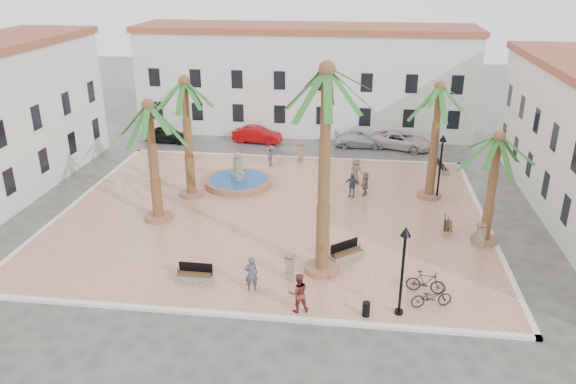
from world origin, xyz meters
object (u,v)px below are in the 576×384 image
lamppost_s (404,256)px  pedestrian_fountain_b (352,185)px  bench_ne (442,169)px  palm_nw (185,95)px  bench_se (346,255)px  bollard_n (300,152)px  palm_ne (439,100)px  pedestrian_north (271,156)px  car_silver (359,140)px  pedestrian_east (365,183)px  car_white (401,140)px  bench_e (447,228)px  car_red (257,135)px  palm_sw (149,120)px  bollard_e (481,235)px  pedestrian_fountain_a (355,170)px  bicycle_b (426,282)px  bench_s (195,277)px  lamppost_e (441,156)px  litter_bin (366,309)px  palm_s (326,93)px  cyclist_a (251,274)px  bollard_se (290,267)px  fountain (238,180)px  bicycle_a (431,297)px  car_black (167,135)px  palm_e (497,151)px  cyclist_b (298,293)px

lamppost_s → pedestrian_fountain_b: (-2.43, 13.30, -2.08)m
bench_ne → palm_nw: bearing=102.7°
bench_se → lamppost_s: 5.86m
bollard_n → palm_ne: bearing=-32.8°
pedestrian_north → car_silver: size_ratio=0.38×
pedestrian_east → car_white: (2.99, 11.13, -0.26)m
bench_e → car_red: bearing=48.6°
palm_sw → bollard_e: size_ratio=5.57×
bench_ne → pedestrian_fountain_a: size_ratio=0.90×
palm_ne → bicycle_b: bearing=-96.6°
palm_sw → bench_s: 9.98m
bench_s → bench_e: bearing=29.5°
lamppost_e → litter_bin: size_ratio=6.44×
bench_s → palm_s: bearing=17.3°
bench_e → bicycle_b: bicycle_b is taller
lamppost_s → pedestrian_fountain_b: 13.68m
bench_e → cyclist_a: size_ratio=0.94×
bench_se → bollard_se: size_ratio=1.42×
bollard_e → bollard_se: bearing=-154.8°
bicycle_b → car_silver: bearing=17.5°
fountain → bench_ne: fountain is taller
lamppost_s → lamppost_e: bearing=76.8°
bicycle_a → car_black: (-20.21, 23.31, 0.04)m
bicycle_a → pedestrian_fountain_b: (-3.89, 12.56, 0.32)m
lamppost_s → bollard_se: size_ratio=3.38×
palm_nw → pedestrian_fountain_b: 12.27m
palm_ne → palm_nw: bearing=-173.4°
palm_e → car_black: 29.32m
palm_nw → bicycle_b: bearing=-35.4°
pedestrian_north → cyclist_a: bearing=-154.7°
litter_bin → car_white: car_white is taller
bench_e → lamppost_s: (-3.22, -8.67, 2.67)m
lamppost_e → bicycle_b: 12.09m
bench_ne → pedestrian_north: pedestrian_north is taller
lamppost_s → pedestrian_fountain_a: size_ratio=2.27×
bollard_se → bollard_e: size_ratio=0.95×
bench_ne → lamppost_e: bearing=160.7°
bench_s → pedestrian_east: 14.78m
palm_sw → palm_s: bearing=-25.6°
bench_e → litter_bin: size_ratio=2.43×
pedestrian_fountain_a → car_black: pedestrian_fountain_a is taller
palm_e → bollard_e: bearing=-119.5°
palm_ne → pedestrian_fountain_a: size_ratio=4.11×
pedestrian_fountain_a → car_red: bearing=99.0°
cyclist_b → pedestrian_east: 14.40m
pedestrian_north → car_red: bearing=39.0°
fountain → pedestrian_east: size_ratio=2.89×
palm_nw → palm_sw: 4.05m
bollard_e → pedestrian_east: pedestrian_east is taller
palm_ne → bollard_e: bearing=-73.7°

